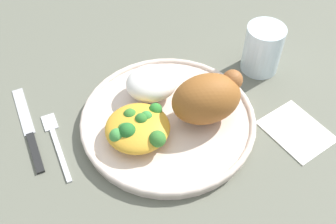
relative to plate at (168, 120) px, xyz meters
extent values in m
plane|color=#606153|center=(0.00, 0.00, -0.01)|extent=(2.00, 2.00, 0.00)
cylinder|color=beige|center=(0.00, 0.00, 0.00)|extent=(0.28, 0.28, 0.02)
torus|color=beige|center=(0.00, 0.00, 0.00)|extent=(0.29, 0.29, 0.01)
ellipsoid|color=brown|center=(0.06, -0.02, 0.05)|extent=(0.11, 0.08, 0.08)
sphere|color=brown|center=(0.10, -0.01, 0.07)|extent=(0.03, 0.03, 0.03)
ellipsoid|color=white|center=(-0.01, 0.06, 0.03)|extent=(0.09, 0.08, 0.05)
ellipsoid|color=gold|center=(-0.06, -0.02, 0.03)|extent=(0.10, 0.10, 0.03)
sphere|color=#2F722B|center=(-0.05, -0.02, 0.04)|extent=(0.02, 0.02, 0.02)
sphere|color=#3A8C3A|center=(-0.04, -0.01, 0.04)|extent=(0.02, 0.02, 0.02)
sphere|color=#2E7E2E|center=(-0.02, 0.00, 0.03)|extent=(0.02, 0.02, 0.02)
sphere|color=#256B2A|center=(-0.07, -0.03, 0.04)|extent=(0.03, 0.03, 0.03)
sphere|color=#37772E|center=(-0.03, -0.06, 0.03)|extent=(0.03, 0.03, 0.03)
sphere|color=#377A2D|center=(-0.06, 0.00, 0.03)|extent=(0.02, 0.02, 0.02)
sphere|color=#408530|center=(-0.08, -0.02, 0.03)|extent=(0.02, 0.02, 0.02)
sphere|color=#408D40|center=(-0.09, -0.03, 0.03)|extent=(0.02, 0.02, 0.02)
cube|color=silver|center=(-0.18, -0.01, -0.01)|extent=(0.02, 0.11, 0.01)
cube|color=silver|center=(-0.19, 0.06, -0.01)|extent=(0.03, 0.04, 0.00)
cube|color=black|center=(-0.21, 0.01, -0.01)|extent=(0.02, 0.08, 0.01)
cube|color=#B2B2B7|center=(-0.22, 0.10, -0.01)|extent=(0.03, 0.11, 0.00)
cylinder|color=silver|center=(0.20, 0.08, 0.03)|extent=(0.07, 0.07, 0.09)
cube|color=white|center=(0.19, -0.08, -0.01)|extent=(0.11, 0.12, 0.00)
camera|label=1|loc=(-0.13, -0.39, 0.50)|focal=42.66mm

